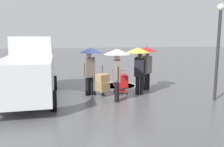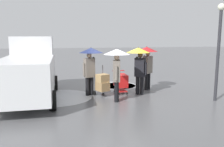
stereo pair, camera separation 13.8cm
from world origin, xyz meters
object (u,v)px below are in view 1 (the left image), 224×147
(shopping_cart_vendor, at_px, (120,81))
(hand_dolly_boxes, at_px, (102,83))
(pedestrian_pink_side, at_px, (147,58))
(pedestrian_white_side, at_px, (139,60))
(cargo_van_parked_right, at_px, (29,71))
(street_lamp, at_px, (218,42))
(pedestrian_black_side, at_px, (117,62))
(pedestrian_far_side, at_px, (90,60))

(shopping_cart_vendor, bearing_deg, hand_dolly_boxes, 16.35)
(hand_dolly_boxes, distance_m, pedestrian_pink_side, 2.62)
(shopping_cart_vendor, distance_m, pedestrian_white_side, 1.30)
(cargo_van_parked_right, bearing_deg, shopping_cart_vendor, -178.36)
(cargo_van_parked_right, distance_m, pedestrian_pink_side, 5.41)
(shopping_cart_vendor, bearing_deg, street_lamp, 150.43)
(shopping_cart_vendor, relative_size, pedestrian_black_side, 0.47)
(pedestrian_far_side, height_order, street_lamp, street_lamp)
(hand_dolly_boxes, height_order, pedestrian_pink_side, pedestrian_pink_side)
(pedestrian_black_side, xyz_separation_m, pedestrian_far_side, (0.92, -1.19, 0.00))
(cargo_van_parked_right, distance_m, pedestrian_far_side, 2.60)
(shopping_cart_vendor, distance_m, pedestrian_black_side, 1.66)
(pedestrian_black_side, xyz_separation_m, street_lamp, (-3.96, 0.76, 0.79))
(pedestrian_pink_side, bearing_deg, shopping_cart_vendor, 17.16)
(hand_dolly_boxes, bearing_deg, pedestrian_white_side, 177.28)
(hand_dolly_boxes, xyz_separation_m, street_lamp, (-4.39, 1.72, 1.82))
(hand_dolly_boxes, bearing_deg, pedestrian_black_side, 113.95)
(pedestrian_black_side, bearing_deg, cargo_van_parked_right, -17.67)
(pedestrian_black_side, height_order, pedestrian_white_side, same)
(pedestrian_pink_side, bearing_deg, street_lamp, 130.71)
(cargo_van_parked_right, relative_size, street_lamp, 1.39)
(shopping_cart_vendor, xyz_separation_m, hand_dolly_boxes, (0.90, 0.26, -0.01))
(shopping_cart_vendor, bearing_deg, cargo_van_parked_right, 1.64)
(pedestrian_pink_side, xyz_separation_m, pedestrian_far_side, (2.80, 0.47, 0.00))
(pedestrian_pink_side, relative_size, pedestrian_white_side, 1.00)
(cargo_van_parked_right, xyz_separation_m, pedestrian_white_side, (-4.71, 0.23, 0.39))
(hand_dolly_boxes, relative_size, pedestrian_white_side, 0.61)
(hand_dolly_boxes, xyz_separation_m, pedestrian_pink_side, (-2.31, -0.70, 1.03))
(cargo_van_parked_right, height_order, pedestrian_far_side, cargo_van_parked_right)
(pedestrian_black_side, relative_size, pedestrian_far_side, 1.00)
(cargo_van_parked_right, distance_m, shopping_cart_vendor, 4.00)
(hand_dolly_boxes, relative_size, street_lamp, 0.34)
(pedestrian_pink_side, relative_size, pedestrian_black_side, 1.00)
(hand_dolly_boxes, distance_m, pedestrian_far_side, 1.16)
(pedestrian_pink_side, bearing_deg, pedestrian_black_side, 41.43)
(pedestrian_black_side, height_order, pedestrian_far_side, same)
(shopping_cart_vendor, xyz_separation_m, pedestrian_pink_side, (-1.41, -0.44, 1.02))
(cargo_van_parked_right, height_order, pedestrian_black_side, cargo_van_parked_right)
(pedestrian_white_side, bearing_deg, hand_dolly_boxes, -2.72)
(hand_dolly_boxes, height_order, pedestrian_black_side, pedestrian_black_side)
(pedestrian_pink_side, distance_m, pedestrian_black_side, 2.51)
(pedestrian_black_side, bearing_deg, pedestrian_white_side, -144.16)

